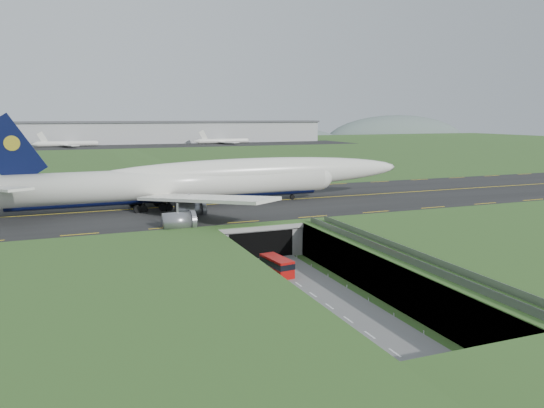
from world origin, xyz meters
name	(u,v)px	position (x,y,z in m)	size (l,w,h in m)	color
ground	(278,271)	(0.00, 0.00, 0.00)	(900.00, 900.00, 0.00)	#2F5020
airfield_deck	(278,254)	(0.00, 0.00, 3.00)	(800.00, 800.00, 6.00)	gray
trench_road	(297,284)	(0.00, -7.50, 0.10)	(12.00, 75.00, 0.20)	slate
taxiway	(222,204)	(0.00, 33.00, 6.09)	(800.00, 44.00, 0.18)	black
tunnel_portal	(246,231)	(0.00, 16.71, 3.33)	(17.00, 22.30, 6.00)	gray
guideway	(406,263)	(11.00, -19.11, 5.32)	(3.00, 53.00, 7.05)	#A8A8A3
jumbo_jet	(206,181)	(-3.59, 32.39, 11.48)	(96.00, 61.54, 20.36)	white
shuttle_tram	(277,266)	(-1.09, -1.98, 1.58)	(3.55, 7.28, 2.87)	#AE0E0B
cargo_terminal	(112,133)	(-0.21, 299.41, 13.96)	(320.00, 67.00, 15.60)	#B2B2B2
distant_hills	(171,147)	(64.38, 430.00, -4.00)	(700.00, 91.00, 60.00)	slate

